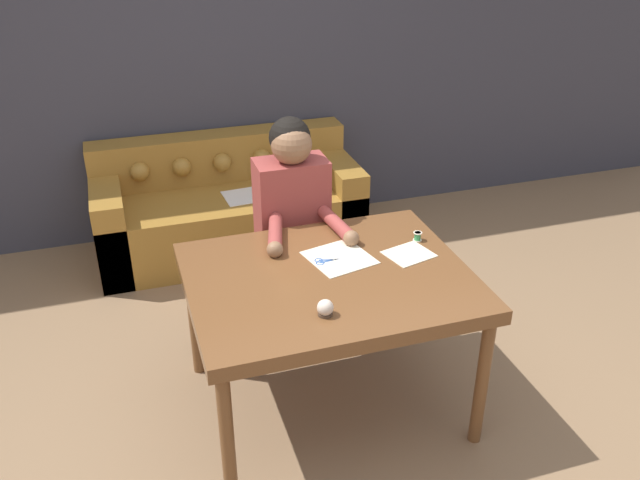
{
  "coord_description": "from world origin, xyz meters",
  "views": [
    {
      "loc": [
        -0.76,
        -2.45,
        2.37
      ],
      "look_at": [
        0.1,
        0.23,
        0.86
      ],
      "focal_mm": 38.0,
      "sensor_mm": 36.0,
      "label": 1
    }
  ],
  "objects_px": {
    "person": "(293,229)",
    "pin_cushion": "(325,308)",
    "dining_table": "(329,288)",
    "thread_spool": "(418,236)",
    "couch": "(228,209)",
    "scissors": "(328,261)"
  },
  "relations": [
    {
      "from": "person",
      "to": "scissors",
      "type": "distance_m",
      "value": 0.56
    },
    {
      "from": "person",
      "to": "pin_cushion",
      "type": "bearing_deg",
      "value": -97.68
    },
    {
      "from": "dining_table",
      "to": "thread_spool",
      "type": "height_order",
      "value": "thread_spool"
    },
    {
      "from": "couch",
      "to": "dining_table",
      "type": "bearing_deg",
      "value": -85.23
    },
    {
      "from": "pin_cushion",
      "to": "couch",
      "type": "bearing_deg",
      "value": 90.95
    },
    {
      "from": "couch",
      "to": "person",
      "type": "relative_size",
      "value": 1.4
    },
    {
      "from": "pin_cushion",
      "to": "thread_spool",
      "type": "bearing_deg",
      "value": 36.88
    },
    {
      "from": "person",
      "to": "couch",
      "type": "bearing_deg",
      "value": 98.35
    },
    {
      "from": "dining_table",
      "to": "pin_cushion",
      "type": "bearing_deg",
      "value": -110.86
    },
    {
      "from": "thread_spool",
      "to": "pin_cushion",
      "type": "distance_m",
      "value": 0.81
    },
    {
      "from": "person",
      "to": "pin_cushion",
      "type": "xyz_separation_m",
      "value": [
        -0.13,
        -0.98,
        0.13
      ]
    },
    {
      "from": "person",
      "to": "thread_spool",
      "type": "height_order",
      "value": "person"
    },
    {
      "from": "pin_cushion",
      "to": "scissors",
      "type": "bearing_deg",
      "value": 70.36
    },
    {
      "from": "dining_table",
      "to": "scissors",
      "type": "relative_size",
      "value": 6.43
    },
    {
      "from": "person",
      "to": "pin_cushion",
      "type": "relative_size",
      "value": 18.13
    },
    {
      "from": "couch",
      "to": "thread_spool",
      "type": "xyz_separation_m",
      "value": [
        0.68,
        -1.63,
        0.49
      ]
    },
    {
      "from": "scissors",
      "to": "pin_cushion",
      "type": "distance_m",
      "value": 0.45
    },
    {
      "from": "person",
      "to": "thread_spool",
      "type": "xyz_separation_m",
      "value": [
        0.51,
        -0.49,
        0.12
      ]
    },
    {
      "from": "person",
      "to": "pin_cushion",
      "type": "height_order",
      "value": "person"
    },
    {
      "from": "dining_table",
      "to": "person",
      "type": "height_order",
      "value": "person"
    },
    {
      "from": "dining_table",
      "to": "thread_spool",
      "type": "distance_m",
      "value": 0.57
    },
    {
      "from": "couch",
      "to": "thread_spool",
      "type": "height_order",
      "value": "thread_spool"
    }
  ]
}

